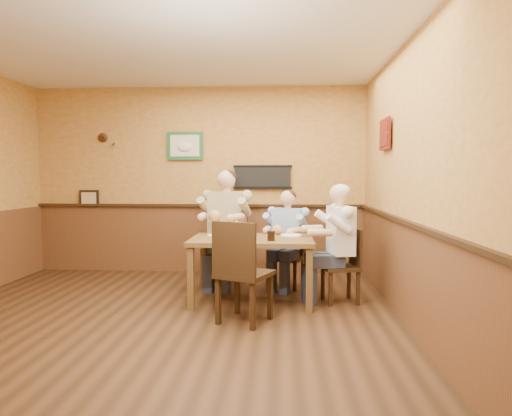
{
  "coord_description": "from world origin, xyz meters",
  "views": [
    {
      "loc": [
        1.28,
        -4.38,
        1.46
      ],
      "look_at": [
        0.97,
        0.8,
        1.1
      ],
      "focal_mm": 32.0,
      "sensor_mm": 36.0,
      "label": 1
    }
  ],
  "objects": [
    {
      "name": "chair_back_right",
      "position": [
        1.35,
        1.56,
        0.4
      ],
      "size": [
        0.48,
        0.48,
        0.81
      ],
      "primitive_type": null,
      "rotation": [
        0.0,
        0.0,
        -0.38
      ],
      "color": "#311F0F",
      "rests_on": "ground"
    },
    {
      "name": "dining_table",
      "position": [
        0.92,
        0.85,
        0.66
      ],
      "size": [
        1.4,
        0.9,
        0.75
      ],
      "color": "brown",
      "rests_on": "ground"
    },
    {
      "name": "plate_far_right",
      "position": [
        1.38,
        1.04,
        0.76
      ],
      "size": [
        0.29,
        0.29,
        0.02
      ],
      "primitive_type": "cylinder",
      "rotation": [
        0.0,
        0.0,
        -0.13
      ],
      "color": "white",
      "rests_on": "dining_table"
    },
    {
      "name": "diner_blue_polo",
      "position": [
        1.35,
        1.56,
        0.58
      ],
      "size": [
        0.69,
        0.69,
        1.15
      ],
      "primitive_type": null,
      "rotation": [
        0.0,
        0.0,
        -0.38
      ],
      "color": "#8CA5D2",
      "rests_on": "ground"
    },
    {
      "name": "diner_tan_shirt",
      "position": [
        0.54,
        1.62,
        0.69
      ],
      "size": [
        0.76,
        0.76,
        1.39
      ],
      "primitive_type": null,
      "rotation": [
        0.0,
        0.0,
        -0.21
      ],
      "color": "tan",
      "rests_on": "ground"
    },
    {
      "name": "salt_shaker",
      "position": [
        0.9,
        0.87,
        0.8
      ],
      "size": [
        0.05,
        0.05,
        0.09
      ],
      "primitive_type": "cylinder",
      "rotation": [
        0.0,
        0.0,
        -0.38
      ],
      "color": "white",
      "rests_on": "dining_table"
    },
    {
      "name": "chair_right_end",
      "position": [
        1.94,
        0.89,
        0.43
      ],
      "size": [
        0.46,
        0.46,
        0.86
      ],
      "primitive_type": null,
      "rotation": [
        0.0,
        0.0,
        -1.38
      ],
      "color": "#311F0F",
      "rests_on": "ground"
    },
    {
      "name": "hot_sauce_bottle",
      "position": [
        0.76,
        0.72,
        0.85
      ],
      "size": [
        0.06,
        0.06,
        0.19
      ],
      "primitive_type": "cylinder",
      "rotation": [
        0.0,
        0.0,
        0.38
      ],
      "color": "#CB4015",
      "rests_on": "dining_table"
    },
    {
      "name": "water_glass_left",
      "position": [
        0.64,
        0.6,
        0.81
      ],
      "size": [
        0.1,
        0.1,
        0.13
      ],
      "primitive_type": "cylinder",
      "rotation": [
        0.0,
        0.0,
        -0.25
      ],
      "color": "white",
      "rests_on": "dining_table"
    },
    {
      "name": "plate_far_left",
      "position": [
        0.48,
        1.0,
        0.76
      ],
      "size": [
        0.26,
        0.26,
        0.01
      ],
      "primitive_type": "cylinder",
      "rotation": [
        0.0,
        0.0,
        0.22
      ],
      "color": "silver",
      "rests_on": "dining_table"
    },
    {
      "name": "chair_back_left",
      "position": [
        0.54,
        1.62,
        0.49
      ],
      "size": [
        0.53,
        0.53,
        0.97
      ],
      "primitive_type": null,
      "rotation": [
        0.0,
        0.0,
        -0.21
      ],
      "color": "#311F0F",
      "rests_on": "ground"
    },
    {
      "name": "water_glass_mid",
      "position": [
        0.89,
        0.55,
        0.81
      ],
      "size": [
        0.08,
        0.08,
        0.12
      ],
      "primitive_type": "cylinder",
      "rotation": [
        0.0,
        0.0,
        0.02
      ],
      "color": "white",
      "rests_on": "dining_table"
    },
    {
      "name": "room",
      "position": [
        0.14,
        0.17,
        1.69
      ],
      "size": [
        5.02,
        5.03,
        2.81
      ],
      "color": "black",
      "rests_on": "ground"
    },
    {
      "name": "cola_tumbler",
      "position": [
        1.15,
        0.62,
        0.81
      ],
      "size": [
        0.1,
        0.1,
        0.11
      ],
      "primitive_type": "cylinder",
      "rotation": [
        0.0,
        0.0,
        0.26
      ],
      "color": "black",
      "rests_on": "dining_table"
    },
    {
      "name": "chair_near_side",
      "position": [
        0.9,
        0.1,
        0.51
      ],
      "size": [
        0.63,
        0.63,
        1.03
      ],
      "primitive_type": null,
      "rotation": [
        0.0,
        0.0,
        2.72
      ],
      "color": "#311F0F",
      "rests_on": "ground"
    },
    {
      "name": "diner_white_elder",
      "position": [
        1.94,
        0.89,
        0.62
      ],
      "size": [
        0.66,
        0.66,
        1.23
      ],
      "primitive_type": null,
      "rotation": [
        0.0,
        0.0,
        -1.38
      ],
      "color": "white",
      "rests_on": "ground"
    },
    {
      "name": "pepper_shaker",
      "position": [
        0.75,
        0.76,
        0.79
      ],
      "size": [
        0.04,
        0.04,
        0.08
      ],
      "primitive_type": "cylinder",
      "rotation": [
        0.0,
        0.0,
        0.17
      ],
      "color": "black",
      "rests_on": "dining_table"
    }
  ]
}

